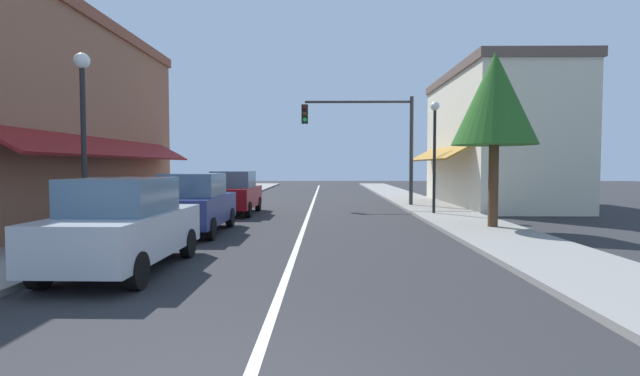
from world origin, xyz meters
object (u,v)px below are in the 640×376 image
parked_car_nearest_left (124,225)px  parked_car_second_left (194,204)px  parked_car_third_left (234,193)px  tree_right_near (495,100)px  traffic_signal_mast_arm (371,131)px  street_lamp_left_near (83,118)px  street_lamp_right_mid (435,138)px

parked_car_nearest_left → parked_car_second_left: (-0.08, 5.05, 0.00)m
parked_car_nearest_left → parked_car_third_left: size_ratio=1.00×
parked_car_third_left → tree_right_near: 10.59m
traffic_signal_mast_arm → tree_right_near: size_ratio=0.98×
traffic_signal_mast_arm → street_lamp_left_near: 14.17m
parked_car_second_left → traffic_signal_mast_arm: bearing=55.1°
traffic_signal_mast_arm → street_lamp_left_near: size_ratio=1.16×
parked_car_third_left → street_lamp_right_mid: 8.38m
street_lamp_left_near → parked_car_nearest_left: bearing=-49.3°
street_lamp_left_near → street_lamp_right_mid: (9.89, 7.90, -0.04)m
parked_car_second_left → parked_car_third_left: bearing=88.3°
traffic_signal_mast_arm → street_lamp_right_mid: (2.12, -3.94, -0.58)m
parked_car_nearest_left → street_lamp_right_mid: 13.04m
parked_car_second_left → traffic_signal_mast_arm: (6.06, 8.87, 2.77)m
parked_car_nearest_left → street_lamp_left_near: street_lamp_left_near is taller
street_lamp_left_near → street_lamp_right_mid: bearing=38.6°
tree_right_near → traffic_signal_mast_arm: bearing=110.2°
parked_car_second_left → traffic_signal_mast_arm: 11.09m
parked_car_second_left → street_lamp_left_near: street_lamp_left_near is taller
parked_car_second_left → street_lamp_right_mid: (8.17, 4.93, 2.19)m
parked_car_nearest_left → parked_car_second_left: same height
parked_car_third_left → street_lamp_left_near: (-1.83, -8.47, 2.23)m
street_lamp_left_near → tree_right_near: 11.42m
parked_car_nearest_left → traffic_signal_mast_arm: traffic_signal_mast_arm is taller
traffic_signal_mast_arm → tree_right_near: tree_right_near is taller
traffic_signal_mast_arm → tree_right_near: 8.66m
parked_car_third_left → parked_car_second_left: bearing=-91.4°
street_lamp_right_mid → tree_right_near: size_ratio=0.83×
parked_car_third_left → street_lamp_right_mid: street_lamp_right_mid is taller
traffic_signal_mast_arm → tree_right_near: bearing=-69.8°
parked_car_third_left → traffic_signal_mast_arm: size_ratio=0.77×
street_lamp_right_mid → street_lamp_left_near: bearing=-141.4°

